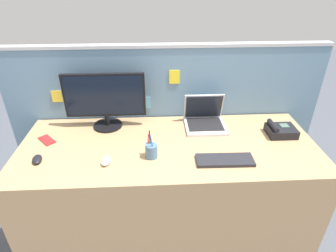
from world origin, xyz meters
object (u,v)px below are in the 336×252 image
desktop_monitor (105,99)px  cell_phone_red_case (47,140)px  keyboard_main (225,160)px  computer_mouse_right_hand (106,161)px  laptop (204,119)px  computer_mouse_left_hand (37,159)px  pen_cup (151,151)px  desk_phone (280,130)px

desktop_monitor → cell_phone_red_case: size_ratio=4.16×
keyboard_main → computer_mouse_right_hand: bearing=179.1°
desktop_monitor → laptop: (0.75, -0.02, -0.18)m
laptop → computer_mouse_right_hand: laptop is taller
computer_mouse_left_hand → pen_cup: (0.73, 0.01, 0.03)m
desk_phone → pen_cup: pen_cup is taller
pen_cup → cell_phone_red_case: size_ratio=1.31×
computer_mouse_left_hand → cell_phone_red_case: bearing=79.9°
cell_phone_red_case → computer_mouse_right_hand: bearing=-74.1°
computer_mouse_left_hand → pen_cup: bearing=-13.7°
pen_cup → keyboard_main: bearing=-9.2°
desk_phone → computer_mouse_left_hand: (-1.67, -0.23, -0.02)m
desk_phone → cell_phone_red_case: bearing=179.7°
pen_cup → cell_phone_red_case: 0.78m
keyboard_main → cell_phone_red_case: 1.25m
keyboard_main → cell_phone_red_case: size_ratio=2.54×
computer_mouse_right_hand → pen_cup: bearing=17.4°
keyboard_main → cell_phone_red_case: (-1.21, 0.31, -0.01)m
desktop_monitor → keyboard_main: size_ratio=1.64×
desktop_monitor → pen_cup: (0.34, -0.43, -0.18)m
keyboard_main → computer_mouse_left_hand: bearing=178.0°
pen_cup → desk_phone: bearing=13.4°
computer_mouse_left_hand → laptop: bearing=5.6°
desktop_monitor → pen_cup: size_ratio=3.18×
computer_mouse_right_hand → computer_mouse_left_hand: size_ratio=1.00×
desktop_monitor → computer_mouse_left_hand: bearing=-132.0°
desk_phone → keyboard_main: size_ratio=0.55×
computer_mouse_left_hand → pen_cup: size_ratio=0.53×
computer_mouse_right_hand → computer_mouse_left_hand: 0.44m
computer_mouse_right_hand → computer_mouse_left_hand: same height
pen_cup → cell_phone_red_case: pen_cup is taller
desk_phone → computer_mouse_left_hand: 1.69m
keyboard_main → pen_cup: 0.47m
desk_phone → cell_phone_red_case: desk_phone is taller
pen_cup → computer_mouse_left_hand: bearing=-179.4°
computer_mouse_left_hand → cell_phone_red_case: 0.24m
pen_cup → cell_phone_red_case: bearing=162.4°
cell_phone_red_case → desktop_monitor: bearing=-17.3°
pen_cup → cell_phone_red_case: (-0.74, 0.24, -0.05)m
desk_phone → desktop_monitor: bearing=171.0°
desk_phone → pen_cup: (-0.94, -0.23, 0.01)m
cell_phone_red_case → computer_mouse_left_hand: bearing=-128.3°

